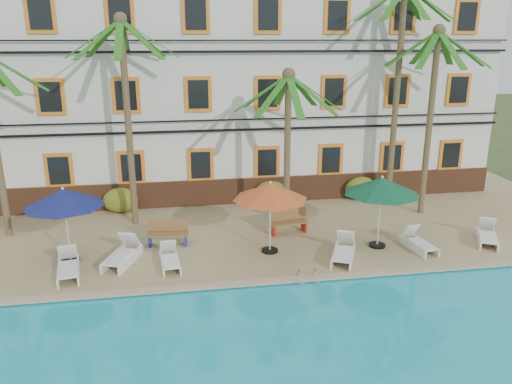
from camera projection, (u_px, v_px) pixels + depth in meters
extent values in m
plane|color=#384C23|center=(261.00, 277.00, 16.46)|extent=(100.00, 100.00, 0.00)
cube|color=tan|center=(240.00, 221.00, 21.13)|extent=(30.00, 12.00, 0.25)
cube|color=tan|center=(265.00, 282.00, 15.53)|extent=(30.00, 0.35, 0.06)
cube|color=silver|center=(226.00, 87.00, 24.33)|extent=(25.00, 6.00, 10.00)
cube|color=brown|center=(235.00, 191.00, 22.75)|extent=(25.00, 0.12, 1.20)
cube|color=orange|center=(59.00, 170.00, 21.21)|extent=(1.15, 0.10, 1.50)
cube|color=black|center=(59.00, 171.00, 21.16)|extent=(0.85, 0.04, 1.20)
cube|color=orange|center=(131.00, 168.00, 21.67)|extent=(1.15, 0.10, 1.50)
cube|color=black|center=(131.00, 168.00, 21.63)|extent=(0.85, 0.04, 1.20)
cube|color=orange|center=(201.00, 165.00, 22.14)|extent=(1.15, 0.10, 1.50)
cube|color=black|center=(201.00, 165.00, 22.09)|extent=(0.85, 0.04, 1.20)
cube|color=orange|center=(267.00, 162.00, 22.61)|extent=(1.15, 0.10, 1.50)
cube|color=black|center=(267.00, 163.00, 22.56)|extent=(0.85, 0.04, 1.20)
cube|color=orange|center=(331.00, 160.00, 23.07)|extent=(1.15, 0.10, 1.50)
cube|color=black|center=(331.00, 160.00, 23.02)|extent=(0.85, 0.04, 1.20)
cube|color=orange|center=(392.00, 157.00, 23.54)|extent=(1.15, 0.10, 1.50)
cube|color=black|center=(392.00, 158.00, 23.49)|extent=(0.85, 0.04, 1.20)
cube|color=orange|center=(451.00, 155.00, 24.00)|extent=(1.15, 0.10, 1.50)
cube|color=black|center=(451.00, 155.00, 23.96)|extent=(0.85, 0.04, 1.20)
cube|color=orange|center=(50.00, 97.00, 20.29)|extent=(1.15, 0.10, 1.50)
cube|color=black|center=(50.00, 97.00, 20.24)|extent=(0.85, 0.04, 1.20)
cube|color=orange|center=(126.00, 95.00, 20.76)|extent=(1.15, 0.10, 1.50)
cube|color=black|center=(126.00, 96.00, 20.71)|extent=(0.85, 0.04, 1.20)
cube|color=orange|center=(198.00, 94.00, 21.22)|extent=(1.15, 0.10, 1.50)
cube|color=black|center=(198.00, 94.00, 21.18)|extent=(0.85, 0.04, 1.20)
cube|color=orange|center=(267.00, 93.00, 21.69)|extent=(1.15, 0.10, 1.50)
cube|color=black|center=(268.00, 93.00, 21.64)|extent=(0.85, 0.04, 1.20)
cube|color=orange|center=(334.00, 92.00, 22.15)|extent=(1.15, 0.10, 1.50)
cube|color=black|center=(334.00, 92.00, 22.11)|extent=(0.85, 0.04, 1.20)
cube|color=orange|center=(397.00, 91.00, 22.62)|extent=(1.15, 0.10, 1.50)
cube|color=black|center=(398.00, 91.00, 22.57)|extent=(0.85, 0.04, 1.20)
cube|color=orange|center=(458.00, 90.00, 23.09)|extent=(1.15, 0.10, 1.50)
cube|color=black|center=(459.00, 90.00, 23.04)|extent=(0.85, 0.04, 1.20)
cube|color=orange|center=(40.00, 14.00, 19.35)|extent=(1.15, 0.10, 1.50)
cube|color=black|center=(40.00, 13.00, 19.30)|extent=(0.85, 0.04, 1.20)
cube|color=orange|center=(120.00, 14.00, 19.81)|extent=(1.15, 0.10, 1.50)
cube|color=black|center=(120.00, 14.00, 19.76)|extent=(0.85, 0.04, 1.20)
cube|color=orange|center=(196.00, 15.00, 20.28)|extent=(1.15, 0.10, 1.50)
cube|color=black|center=(196.00, 15.00, 20.23)|extent=(0.85, 0.04, 1.20)
cube|color=orange|center=(268.00, 15.00, 20.74)|extent=(1.15, 0.10, 1.50)
cube|color=black|center=(268.00, 15.00, 20.70)|extent=(0.85, 0.04, 1.20)
cube|color=orange|center=(337.00, 16.00, 21.21)|extent=(1.15, 0.10, 1.50)
cube|color=black|center=(338.00, 16.00, 21.16)|extent=(0.85, 0.04, 1.20)
cube|color=orange|center=(403.00, 16.00, 21.67)|extent=(1.15, 0.10, 1.50)
cube|color=black|center=(404.00, 16.00, 21.63)|extent=(0.85, 0.04, 1.20)
cube|color=orange|center=(467.00, 17.00, 22.14)|extent=(1.15, 0.10, 1.50)
cube|color=black|center=(468.00, 17.00, 22.09)|extent=(0.85, 0.04, 1.20)
cube|color=black|center=(234.00, 130.00, 21.77)|extent=(25.00, 0.08, 0.10)
cube|color=black|center=(234.00, 120.00, 21.64)|extent=(25.00, 0.08, 0.06)
cube|color=black|center=(233.00, 52.00, 20.80)|extent=(25.00, 0.08, 0.10)
cube|color=black|center=(233.00, 40.00, 20.66)|extent=(25.00, 0.08, 0.06)
cube|color=#216518|center=(0.00, 73.00, 16.88)|extent=(1.68, 1.68, 1.40)
cube|color=#216518|center=(16.00, 72.00, 17.62)|extent=(2.10, 0.28, 1.40)
cube|color=#216518|center=(13.00, 70.00, 18.27)|extent=(1.68, 1.68, 1.40)
cylinder|color=brown|center=(128.00, 127.00, 19.34)|extent=(0.26, 0.26, 7.96)
sphere|color=brown|center=(120.00, 19.00, 18.16)|extent=(0.50, 0.50, 0.50)
cube|color=#216518|center=(124.00, 39.00, 19.35)|extent=(0.28, 2.10, 1.40)
cube|color=#216518|center=(104.00, 39.00, 18.94)|extent=(1.68, 1.68, 1.40)
cube|color=#216518|center=(92.00, 39.00, 18.20)|extent=(2.10, 0.28, 1.40)
cube|color=#216518|center=(98.00, 39.00, 17.55)|extent=(1.68, 1.68, 1.40)
cube|color=#216518|center=(119.00, 39.00, 17.38)|extent=(0.28, 2.10, 1.40)
cube|color=#216518|center=(141.00, 39.00, 17.78)|extent=(1.68, 1.68, 1.40)
cube|color=#216518|center=(151.00, 39.00, 18.53)|extent=(2.10, 0.28, 1.40)
cube|color=#216518|center=(143.00, 39.00, 19.17)|extent=(1.68, 1.68, 1.40)
cylinder|color=brown|center=(287.00, 152.00, 19.54)|extent=(0.26, 0.26, 6.00)
sphere|color=brown|center=(289.00, 74.00, 18.65)|extent=(0.50, 0.50, 0.50)
cube|color=#216518|center=(282.00, 90.00, 19.84)|extent=(0.28, 2.10, 1.40)
cube|color=#216518|center=(266.00, 91.00, 19.44)|extent=(1.68, 1.68, 1.40)
cube|color=#216518|center=(261.00, 93.00, 18.70)|extent=(2.10, 0.28, 1.40)
cube|color=#216518|center=(273.00, 95.00, 18.05)|extent=(1.68, 1.68, 1.40)
cube|color=#216518|center=(295.00, 96.00, 17.87)|extent=(0.28, 2.10, 1.40)
cube|color=#216518|center=(312.00, 95.00, 18.28)|extent=(1.68, 1.68, 1.40)
cube|color=#216518|center=(315.00, 92.00, 19.02)|extent=(2.10, 0.28, 1.40)
cube|color=#216518|center=(302.00, 91.00, 19.67)|extent=(1.68, 1.68, 1.40)
cylinder|color=brown|center=(396.00, 102.00, 21.45)|extent=(0.26, 0.26, 9.33)
cube|color=#216518|center=(393.00, 5.00, 21.26)|extent=(0.28, 2.10, 1.40)
cube|color=#216518|center=(380.00, 4.00, 20.86)|extent=(1.68, 1.68, 1.40)
cube|color=#216518|center=(380.00, 3.00, 20.11)|extent=(2.10, 0.28, 1.40)
cube|color=#216518|center=(395.00, 2.00, 19.47)|extent=(1.68, 1.68, 1.40)
cube|color=#216518|center=(416.00, 2.00, 19.29)|extent=(0.28, 2.10, 1.40)
cube|color=#216518|center=(430.00, 2.00, 19.70)|extent=(1.68, 1.68, 1.40)
cube|color=#216518|center=(428.00, 4.00, 20.44)|extent=(2.10, 0.28, 1.40)
cube|color=#216518|center=(413.00, 5.00, 21.09)|extent=(1.68, 1.68, 1.40)
cylinder|color=brown|center=(429.00, 126.00, 20.65)|extent=(0.26, 0.26, 7.58)
sphere|color=brown|center=(439.00, 30.00, 19.53)|extent=(0.50, 0.50, 0.50)
cube|color=#216518|center=(425.00, 48.00, 20.72)|extent=(0.28, 2.10, 1.40)
cube|color=#216518|center=(411.00, 48.00, 20.32)|extent=(1.68, 1.68, 1.40)
cube|color=#216518|center=(413.00, 49.00, 19.57)|extent=(2.10, 0.28, 1.40)
cube|color=#216518|center=(429.00, 49.00, 18.93)|extent=(1.68, 1.68, 1.40)
cube|color=#216518|center=(451.00, 49.00, 18.75)|extent=(0.28, 2.10, 1.40)
cube|color=#216518|center=(465.00, 49.00, 19.16)|extent=(1.68, 1.68, 1.40)
cube|color=#216518|center=(461.00, 49.00, 19.90)|extent=(2.10, 0.28, 1.40)
cube|color=#216518|center=(445.00, 48.00, 20.55)|extent=(1.68, 1.68, 1.40)
ellipsoid|color=#1D5518|center=(120.00, 200.00, 21.66)|extent=(1.50, 0.90, 1.10)
ellipsoid|color=#1D5518|center=(271.00, 193.00, 22.69)|extent=(1.50, 0.90, 1.10)
ellipsoid|color=#1D5518|center=(361.00, 188.00, 23.36)|extent=(1.50, 0.90, 1.10)
cylinder|color=black|center=(71.00, 260.00, 17.02)|extent=(0.59, 0.59, 0.08)
cylinder|color=silver|center=(67.00, 226.00, 16.66)|extent=(0.06, 0.06, 2.54)
cone|color=navy|center=(64.00, 198.00, 16.36)|extent=(2.65, 2.65, 0.58)
sphere|color=silver|center=(63.00, 188.00, 16.27)|extent=(0.10, 0.10, 0.10)
cylinder|color=black|center=(270.00, 250.00, 17.78)|extent=(0.59, 0.59, 0.08)
cylinder|color=silver|center=(270.00, 218.00, 17.42)|extent=(0.06, 0.06, 2.52)
cone|color=#C25121|center=(270.00, 191.00, 17.13)|extent=(2.62, 2.62, 0.58)
sphere|color=silver|center=(270.00, 182.00, 17.04)|extent=(0.10, 0.10, 0.10)
cylinder|color=black|center=(377.00, 245.00, 18.23)|extent=(0.60, 0.60, 0.09)
cylinder|color=silver|center=(380.00, 213.00, 17.86)|extent=(0.06, 0.06, 2.58)
cone|color=#0F4D30|center=(382.00, 186.00, 17.56)|extent=(2.69, 2.69, 0.59)
sphere|color=silver|center=(382.00, 177.00, 17.47)|extent=(0.10, 0.10, 0.10)
cube|color=white|center=(68.00, 269.00, 15.71)|extent=(0.79, 1.36, 0.06)
cube|color=white|center=(68.00, 252.00, 16.45)|extent=(0.66, 0.56, 0.64)
cube|color=white|center=(59.00, 272.00, 15.89)|extent=(0.36, 1.81, 0.30)
cube|color=white|center=(78.00, 270.00, 16.08)|extent=(0.36, 1.81, 0.30)
cube|color=white|center=(118.00, 257.00, 16.55)|extent=(1.04, 1.48, 0.06)
cube|color=white|center=(130.00, 240.00, 17.36)|extent=(0.75, 0.68, 0.67)
cube|color=white|center=(114.00, 258.00, 16.90)|extent=(0.70, 1.83, 0.31)
cube|color=white|center=(131.00, 259.00, 16.80)|extent=(0.70, 1.83, 0.31)
cube|color=white|center=(170.00, 261.00, 16.35)|extent=(0.64, 1.19, 0.05)
cube|color=white|center=(168.00, 246.00, 17.02)|extent=(0.57, 0.47, 0.57)
cube|color=white|center=(162.00, 264.00, 16.53)|extent=(0.21, 1.63, 0.26)
cube|color=white|center=(178.00, 262.00, 16.66)|extent=(0.21, 1.63, 0.26)
cube|color=white|center=(343.00, 254.00, 16.81)|extent=(1.11, 1.46, 0.06)
cube|color=white|center=(346.00, 237.00, 17.59)|extent=(0.76, 0.70, 0.66)
cube|color=white|center=(334.00, 254.00, 17.18)|extent=(0.84, 1.74, 0.31)
cube|color=white|center=(352.00, 256.00, 17.02)|extent=(0.84, 1.74, 0.31)
cube|color=white|center=(423.00, 244.00, 17.70)|extent=(0.69, 1.23, 0.05)
cube|color=white|center=(410.00, 231.00, 18.37)|extent=(0.59, 0.50, 0.58)
cube|color=white|center=(412.00, 247.00, 17.87)|extent=(0.28, 1.65, 0.27)
cube|color=white|center=(425.00, 245.00, 18.03)|extent=(0.28, 1.65, 0.27)
cube|color=white|center=(488.00, 237.00, 18.26)|extent=(1.10, 1.37, 0.06)
cube|color=white|center=(487.00, 224.00, 18.97)|extent=(0.72, 0.68, 0.62)
cube|color=white|center=(478.00, 238.00, 18.61)|extent=(0.89, 1.59, 0.29)
cube|color=white|center=(495.00, 240.00, 18.43)|extent=(0.89, 1.59, 0.29)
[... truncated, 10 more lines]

